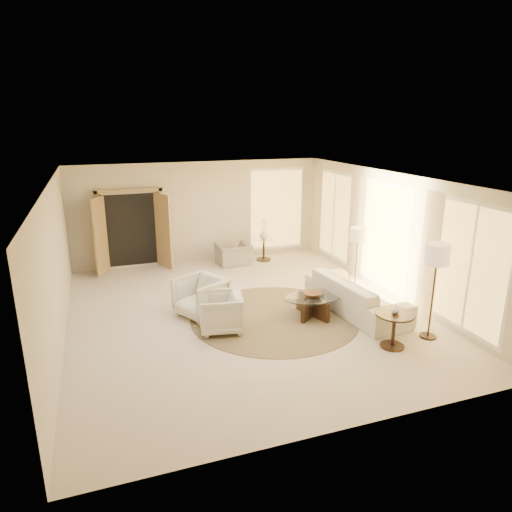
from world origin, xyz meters
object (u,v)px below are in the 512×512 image
object	(u,v)px
coffee_table	(313,304)
floor_lamp_far	(437,259)
armchair_right	(221,311)
accent_chair	(234,251)
end_vase	(396,309)
armchair_left	(201,295)
floor_lamp_near	(358,237)
sofa	(356,295)
end_table	(394,324)
bowl	(313,294)
side_table	(264,247)
side_vase	(264,234)

from	to	relation	value
coffee_table	floor_lamp_far	world-z (taller)	floor_lamp_far
coffee_table	armchair_right	bearing A→B (deg)	179.93
accent_chair	end_vase	distance (m)	5.73
armchair_left	armchair_right	xyz separation A→B (m)	(0.20, -0.81, -0.04)
armchair_right	end_vase	size ratio (longest dim) A/B	5.23
armchair_right	floor_lamp_far	size ratio (longest dim) A/B	0.45
coffee_table	end_vase	size ratio (longest dim) A/B	9.72
floor_lamp_near	floor_lamp_far	distance (m)	2.61
sofa	end_table	bearing A→B (deg)	167.48
sofa	end_vase	distance (m)	1.65
accent_chair	bowl	size ratio (longest dim) A/B	2.57
end_vase	coffee_table	bearing A→B (deg)	114.65
sofa	accent_chair	size ratio (longest dim) A/B	2.81
armchair_left	accent_chair	xyz separation A→B (m)	(1.63, 3.10, -0.05)
sofa	bowl	xyz separation A→B (m)	(-0.97, 0.07, 0.11)
coffee_table	side_table	size ratio (longest dim) A/B	2.38
armchair_right	bowl	world-z (taller)	armchair_right
armchair_left	bowl	distance (m)	2.30
floor_lamp_far	accent_chair	bearing A→B (deg)	111.39
floor_lamp_far	side_table	bearing A→B (deg)	102.23
armchair_right	armchair_left	bearing A→B (deg)	-154.84
side_table	floor_lamp_near	world-z (taller)	floor_lamp_near
side_table	side_vase	world-z (taller)	side_vase
armchair_right	end_vase	xyz separation A→B (m)	(2.71, -1.67, 0.32)
armchair_right	floor_lamp_far	xyz separation A→B (m)	(3.57, -1.57, 1.13)
coffee_table	side_vase	distance (m)	4.07
coffee_table	floor_lamp_near	world-z (taller)	floor_lamp_near
armchair_left	floor_lamp_near	bearing A→B (deg)	66.11
side_table	end_vase	world-z (taller)	end_vase
floor_lamp_near	floor_lamp_far	size ratio (longest dim) A/B	0.84
side_table	floor_lamp_near	xyz separation A→B (m)	(1.21, -2.98, 0.91)
end_table	armchair_right	bearing A→B (deg)	148.42
side_table	bowl	distance (m)	4.04
accent_chair	side_table	distance (m)	0.94
end_table	floor_lamp_near	bearing A→B (deg)	72.39
armchair_right	accent_chair	distance (m)	4.16
floor_lamp_far	end_vase	xyz separation A→B (m)	(-0.86, -0.10, -0.81)
armchair_left	floor_lamp_near	distance (m)	3.87
armchair_right	accent_chair	bearing A→B (deg)	170.94
armchair_right	bowl	xyz separation A→B (m)	(1.95, -0.00, 0.08)
floor_lamp_near	end_vase	bearing A→B (deg)	-107.61
armchair_right	accent_chair	world-z (taller)	armchair_right
coffee_table	end_table	distance (m)	1.84
armchair_right	floor_lamp_far	distance (m)	4.06
floor_lamp_near	bowl	bearing A→B (deg)	-147.42
floor_lamp_near	side_vase	bearing A→B (deg)	112.11
armchair_left	floor_lamp_far	size ratio (longest dim) A/B	0.50
sofa	floor_lamp_near	bearing A→B (deg)	-35.89
armchair_right	side_vase	bearing A→B (deg)	160.52
accent_chair	floor_lamp_far	size ratio (longest dim) A/B	0.50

